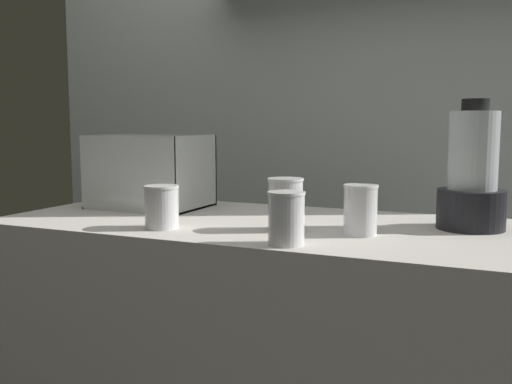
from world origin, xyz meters
name	(u,v)px	position (x,y,z in m)	size (l,w,h in m)	color
counter	(256,378)	(0.00, 0.00, 0.45)	(1.40, 0.64, 0.90)	beige
back_wall_unit	(336,97)	(0.00, 0.77, 1.27)	(2.60, 0.24, 2.50)	silver
carrot_display_bin	(150,185)	(-0.42, 0.11, 0.97)	(0.34, 0.26, 0.23)	white
blender_pitcher	(472,179)	(0.54, 0.11, 1.03)	(0.17, 0.17, 0.33)	black
juice_cup_pomegranate_far_left	(162,209)	(-0.18, -0.20, 0.95)	(0.09, 0.09, 0.11)	white
juice_cup_orange_left	(286,207)	(0.12, -0.09, 0.96)	(0.09, 0.09, 0.13)	white
juice_cup_beet_middle	(286,222)	(0.19, -0.26, 0.95)	(0.08, 0.08, 0.12)	white
juice_cup_pomegranate_right	(360,213)	(0.31, -0.08, 0.95)	(0.08, 0.08, 0.12)	white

